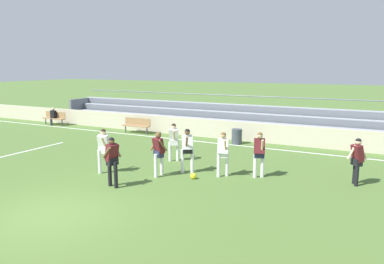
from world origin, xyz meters
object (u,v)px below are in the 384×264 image
(bench_near_bin, at_px, (137,124))
(player_dark_pressing_high, at_px, (159,150))
(bench_centre_sideline, at_px, (54,117))
(player_white_wide_left, at_px, (104,147))
(bleacher_stand, at_px, (213,117))
(player_dark_challenging, at_px, (112,158))
(player_white_on_ball, at_px, (187,147))
(spectator_seated, at_px, (53,115))
(trash_bin, at_px, (237,136))
(player_dark_trailing_run, at_px, (259,151))
(player_white_dropping_back, at_px, (174,139))
(player_white_deep_cover, at_px, (223,150))
(player_dark_wide_right, at_px, (357,158))
(soccer_ball, at_px, (193,176))

(bench_near_bin, distance_m, player_dark_pressing_high, 8.99)
(bench_centre_sideline, relative_size, player_white_wide_left, 1.07)
(bleacher_stand, distance_m, player_dark_challenging, 11.11)
(player_white_on_ball, bearing_deg, bench_centre_sideline, 156.16)
(spectator_seated, xyz_separation_m, player_dark_challenging, (12.01, -8.42, 0.30))
(trash_bin, relative_size, player_dark_challenging, 0.46)
(bench_centre_sideline, height_order, player_dark_challenging, player_dark_challenging)
(spectator_seated, height_order, player_dark_trailing_run, player_dark_trailing_run)
(spectator_seated, relative_size, player_dark_pressing_high, 0.74)
(trash_bin, distance_m, player_white_dropping_back, 4.68)
(spectator_seated, xyz_separation_m, player_white_deep_cover, (14.80, -5.64, 0.27))
(spectator_seated, distance_m, player_white_on_ball, 14.64)
(player_dark_challenging, bearing_deg, player_dark_trailing_run, 39.32)
(player_dark_pressing_high, bearing_deg, player_dark_trailing_run, 24.96)
(player_white_on_ball, bearing_deg, player_dark_pressing_high, -129.91)
(bench_near_bin, bearing_deg, player_white_dropping_back, -41.53)
(bleacher_stand, height_order, player_dark_wide_right, bleacher_stand)
(player_white_on_ball, bearing_deg, player_white_dropping_back, 136.02)
(player_dark_pressing_high, bearing_deg, player_white_dropping_back, 105.76)
(bench_near_bin, xyz_separation_m, player_white_on_ball, (6.58, -5.94, 0.46))
(bench_near_bin, relative_size, player_dark_wide_right, 1.12)
(trash_bin, relative_size, player_dark_trailing_run, 0.47)
(player_white_deep_cover, height_order, player_white_dropping_back, player_white_deep_cover)
(player_white_on_ball, xyz_separation_m, player_white_wide_left, (-2.77, -1.44, 0.00))
(player_white_dropping_back, bearing_deg, spectator_seated, 159.44)
(player_dark_challenging, bearing_deg, soccer_ball, 45.13)
(player_dark_pressing_high, bearing_deg, bleacher_stand, 101.89)
(player_white_wide_left, distance_m, player_dark_trailing_run, 5.73)
(bench_centre_sideline, distance_m, player_dark_trailing_run, 16.85)
(trash_bin, height_order, player_white_deep_cover, player_white_deep_cover)
(player_dark_wide_right, bearing_deg, soccer_ball, -159.51)
(player_white_wide_left, relative_size, player_dark_wide_right, 1.05)
(bench_near_bin, xyz_separation_m, player_white_deep_cover, (7.95, -5.76, 0.43))
(bench_centre_sideline, bearing_deg, player_dark_wide_right, -13.52)
(player_white_wide_left, distance_m, soccer_ball, 3.55)
(soccer_ball, bearing_deg, player_white_wide_left, -165.98)
(bench_centre_sideline, relative_size, player_dark_wide_right, 1.12)
(player_dark_challenging, relative_size, player_dark_pressing_high, 1.02)
(player_white_on_ball, distance_m, player_dark_trailing_run, 2.65)
(bench_centre_sideline, distance_m, player_white_on_ball, 14.69)
(player_white_on_ball, xyz_separation_m, soccer_ball, (0.56, -0.60, -0.89))
(bench_centre_sideline, bearing_deg, player_dark_pressing_high, -28.14)
(player_white_on_ball, bearing_deg, player_white_wide_left, -152.59)
(spectator_seated, height_order, player_white_on_ball, player_white_on_ball)
(bench_near_bin, xyz_separation_m, spectator_seated, (-6.85, -0.12, 0.16))
(player_dark_challenging, bearing_deg, spectator_seated, 144.96)
(player_white_on_ball, xyz_separation_m, player_dark_pressing_high, (-0.72, -0.86, -0.03))
(bench_near_bin, height_order, player_dark_wide_right, player_dark_wide_right)
(spectator_seated, distance_m, player_white_dropping_back, 12.93)
(player_dark_wide_right, distance_m, player_dark_pressing_high, 6.81)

